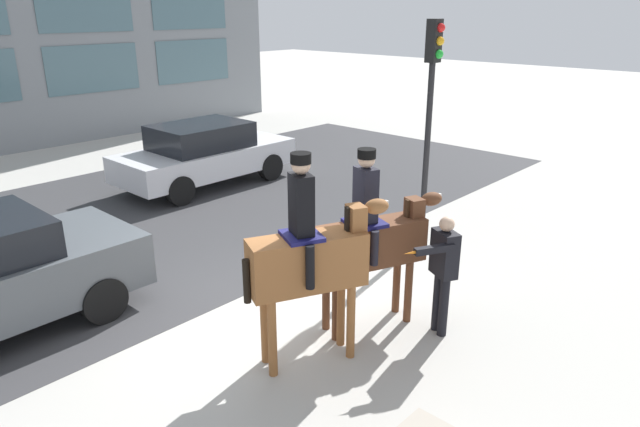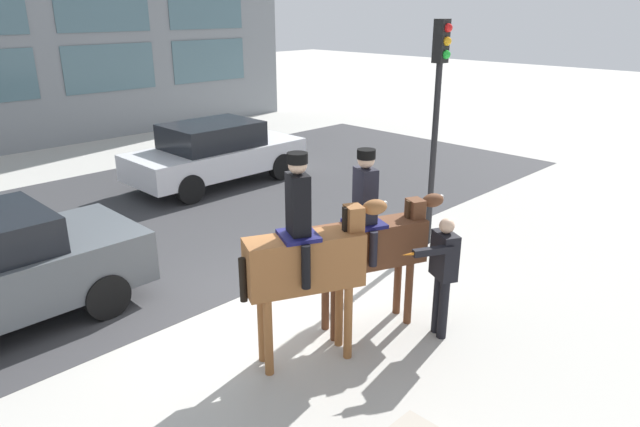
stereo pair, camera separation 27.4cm
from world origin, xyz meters
name	(u,v)px [view 1 (the left image)]	position (x,y,z in m)	size (l,w,h in m)	color
ground_plane	(269,305)	(0.00, 0.00, 0.00)	(80.00, 80.00, 0.00)	#B2AFA8
road_surface	(113,227)	(0.00, 4.75, 0.00)	(22.60, 8.50, 0.01)	#38383A
mounted_horse_lead	(310,257)	(-0.59, -1.43, 1.42)	(1.76, 1.05, 2.72)	brown
mounted_horse_companion	(371,239)	(0.58, -1.45, 1.31)	(1.91, 1.02, 2.56)	#59331E
pedestrian_bystander	(443,266)	(1.06, -2.30, 1.00)	(0.91, 0.46, 1.70)	black
street_car_far_lane	(205,154)	(3.13, 5.79, 0.82)	(4.47, 1.95, 1.58)	silver
traffic_light	(431,99)	(3.69, -0.31, 2.73)	(0.24, 0.29, 4.07)	black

